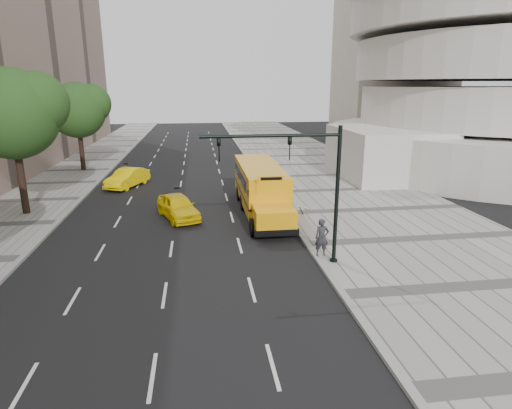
{
  "coord_description": "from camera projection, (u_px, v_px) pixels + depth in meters",
  "views": [
    {
      "loc": [
        0.53,
        -25.76,
        8.06
      ],
      "look_at": [
        3.5,
        -4.0,
        1.9
      ],
      "focal_mm": 30.0,
      "sensor_mm": 36.0,
      "label": 1
    }
  ],
  "objects": [
    {
      "name": "sidewalk_museum",
      "position": [
        375.0,
        210.0,
        28.23
      ],
      "size": [
        12.0,
        140.0,
        0.15
      ],
      "primitive_type": "cube",
      "color": "#999691",
      "rests_on": "ground"
    },
    {
      "name": "ground",
      "position": [
        192.0,
        219.0,
        26.69
      ],
      "size": [
        140.0,
        140.0,
        0.0
      ],
      "primitive_type": "plane",
      "color": "black",
      "rests_on": "ground"
    },
    {
      "name": "tree_c",
      "position": [
        78.0,
        110.0,
        39.82
      ],
      "size": [
        5.76,
        5.12,
        8.33
      ],
      "color": "black",
      "rests_on": "ground"
    },
    {
      "name": "tree_b",
      "position": [
        13.0,
        113.0,
        25.7
      ],
      "size": [
        6.17,
        5.49,
        9.12
      ],
      "color": "black",
      "rests_on": "ground"
    },
    {
      "name": "curb_museum",
      "position": [
        286.0,
        214.0,
        27.45
      ],
      "size": [
        0.3,
        140.0,
        0.15
      ],
      "primitive_type": "cube",
      "color": "gray",
      "rests_on": "ground"
    },
    {
      "name": "taxi_near",
      "position": [
        178.0,
        207.0,
        26.6
      ],
      "size": [
        3.2,
        4.79,
        1.51
      ],
      "primitive_type": "imported",
      "rotation": [
        0.0,
        0.0,
        0.35
      ],
      "color": "yellow",
      "rests_on": "ground"
    },
    {
      "name": "traffic_signal",
      "position": [
        307.0,
        179.0,
        18.64
      ],
      "size": [
        6.18,
        0.36,
        6.4
      ],
      "color": "black",
      "rests_on": "ground"
    },
    {
      "name": "pedestrian",
      "position": [
        322.0,
        238.0,
        20.3
      ],
      "size": [
        0.68,
        0.45,
        1.82
      ],
      "primitive_type": "imported",
      "rotation": [
        0.0,
        0.0,
        -0.03
      ],
      "color": "#2C2B32",
      "rests_on": "sidewalk_museum"
    },
    {
      "name": "school_bus",
      "position": [
        260.0,
        184.0,
        28.0
      ],
      "size": [
        2.96,
        11.56,
        3.19
      ],
      "color": "#F2A10D",
      "rests_on": "ground"
    },
    {
      "name": "guggenheim",
      "position": [
        473.0,
        30.0,
        44.5
      ],
      "size": [
        33.2,
        42.2,
        35.0
      ],
      "color": "silver",
      "rests_on": "ground"
    },
    {
      "name": "sidewalk_far",
      "position": [
        4.0,
        225.0,
        25.24
      ],
      "size": [
        6.0,
        140.0,
        0.15
      ],
      "primitive_type": "cube",
      "color": "#999691",
      "rests_on": "ground"
    },
    {
      "name": "taxi_far",
      "position": [
        127.0,
        178.0,
        34.8
      ],
      "size": [
        3.32,
        4.83,
        1.51
      ],
      "primitive_type": "imported",
      "rotation": [
        0.0,
        0.0,
        -0.42
      ],
      "color": "yellow",
      "rests_on": "ground"
    },
    {
      "name": "curb_far",
      "position": [
        57.0,
        223.0,
        25.63
      ],
      "size": [
        0.3,
        140.0,
        0.15
      ],
      "primitive_type": "cube",
      "color": "gray",
      "rests_on": "ground"
    }
  ]
}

